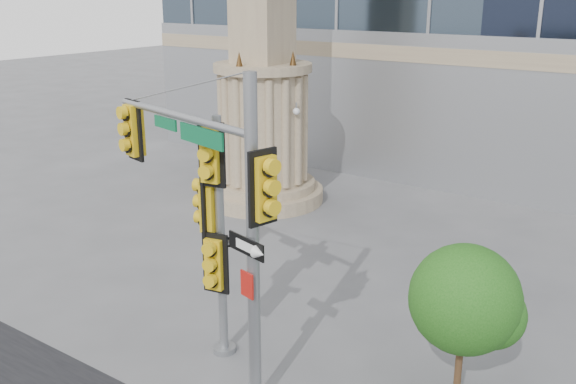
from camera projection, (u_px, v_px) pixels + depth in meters
The scene contains 5 objects.
ground at pixel (233, 357), 13.83m from camera, with size 120.00×120.00×0.00m, color #545456.
monument at pixel (263, 51), 22.47m from camera, with size 4.40×4.40×16.60m.
main_signal_pole at pixel (214, 196), 11.88m from camera, with size 4.81×1.59×6.32m.
secondary_signal_pole at pixel (215, 221), 13.06m from camera, with size 0.96×0.69×5.24m.
street_tree at pixel (467, 304), 11.63m from camera, with size 2.08×2.04×3.25m.
Camera 1 is at (7.94, -9.21, 7.59)m, focal length 40.00 mm.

